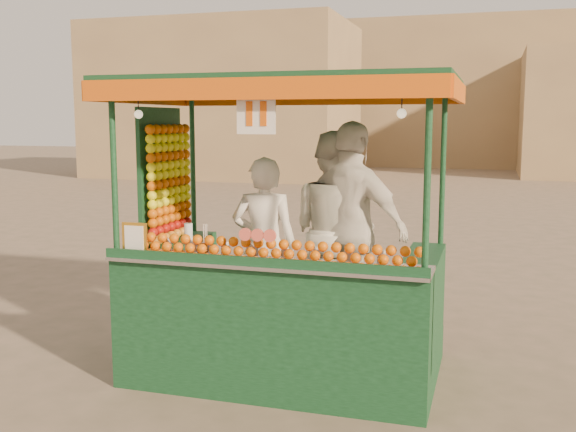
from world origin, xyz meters
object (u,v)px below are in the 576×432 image
(vendor_left, at_px, (264,246))
(vendor_middle, at_px, (335,231))
(juice_cart, at_px, (276,283))
(vendor_right, at_px, (352,229))

(vendor_left, distance_m, vendor_middle, 0.67)
(juice_cart, height_order, vendor_left, juice_cart)
(juice_cart, relative_size, vendor_right, 1.47)
(juice_cart, distance_m, vendor_left, 0.40)
(vendor_left, height_order, vendor_middle, vendor_middle)
(vendor_left, distance_m, vendor_right, 0.80)
(vendor_middle, bearing_deg, vendor_left, 63.01)
(vendor_left, relative_size, vendor_right, 0.84)
(juice_cart, xyz_separation_m, vendor_right, (0.57, 0.45, 0.43))
(vendor_left, xyz_separation_m, vendor_right, (0.75, 0.22, 0.16))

